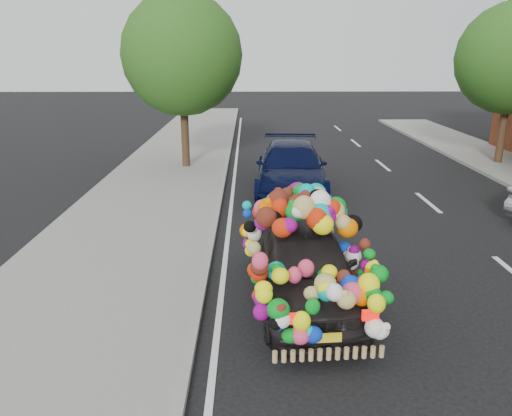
% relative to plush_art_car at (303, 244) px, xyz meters
% --- Properties ---
extents(ground, '(100.00, 100.00, 0.00)m').
position_rel_plush_art_car_xyz_m(ground, '(0.61, 0.81, -1.01)').
color(ground, black).
rests_on(ground, ground).
extents(sidewalk, '(4.00, 60.00, 0.12)m').
position_rel_plush_art_car_xyz_m(sidewalk, '(-3.69, 0.81, -0.95)').
color(sidewalk, gray).
rests_on(sidewalk, ground).
extents(kerb, '(0.15, 60.00, 0.13)m').
position_rel_plush_art_car_xyz_m(kerb, '(-1.74, 0.81, -0.95)').
color(kerb, gray).
rests_on(kerb, ground).
extents(tree_near_sidewalk, '(4.20, 4.20, 6.13)m').
position_rel_plush_art_car_xyz_m(tree_near_sidewalk, '(-3.19, 10.31, 3.01)').
color(tree_near_sidewalk, '#332114').
rests_on(tree_near_sidewalk, ground).
extents(plush_art_car, '(2.23, 4.27, 1.99)m').
position_rel_plush_art_car_xyz_m(plush_art_car, '(0.00, 0.00, 0.00)').
color(plush_art_car, black).
rests_on(plush_art_car, ground).
extents(navy_sedan, '(2.39, 5.19, 1.47)m').
position_rel_plush_art_car_xyz_m(navy_sedan, '(0.38, 7.02, -0.28)').
color(navy_sedan, black).
rests_on(navy_sedan, ground).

